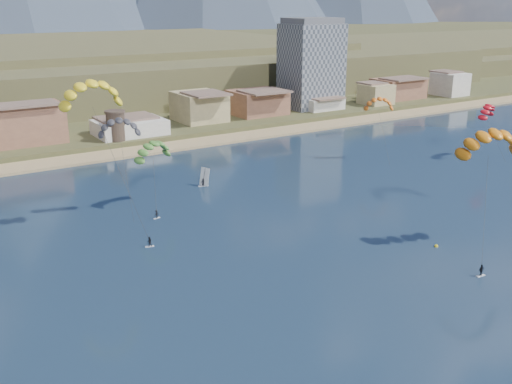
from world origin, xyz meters
TOP-DOWN VIEW (x-y plane):
  - ground at (0.00, 0.00)m, footprint 2400.00×2400.00m
  - beach at (0.00, 106.00)m, footprint 2200.00×12.00m
  - foothills at (22.39, 232.47)m, footprint 940.00×210.00m
  - apartment_tower at (85.00, 128.00)m, footprint 20.00×16.00m
  - watchtower at (5.00, 114.00)m, footprint 5.82×5.82m
  - kitesurfer_yellow at (-19.03, 55.67)m, footprint 11.95×16.66m
  - kitesurfer_orange at (35.06, 13.75)m, footprint 19.12×14.51m
  - kitesurfer_green at (-5.27, 62.76)m, footprint 9.85×12.32m
  - distant_kite_dark at (-12.33, 61.74)m, footprint 9.10×6.72m
  - distant_kite_orange at (59.19, 65.37)m, footprint 8.58×7.48m
  - distant_kite_red at (84.05, 50.98)m, footprint 9.20×7.25m
  - windsurfer at (8.77, 67.90)m, footprint 2.44×2.68m
  - buoy at (26.33, 15.51)m, footprint 0.65×0.65m

SIDE VIEW (x-z plane):
  - ground at x=0.00m, z-range 0.00..0.00m
  - buoy at x=26.33m, z-range -0.21..0.44m
  - beach at x=0.00m, z-range -0.20..0.70m
  - windsurfer at x=8.77m, z-range -0.76..3.41m
  - watchtower at x=5.00m, z-range 2.07..10.67m
  - foothills at x=22.39m, z-range 0.08..18.08m
  - kitesurfer_green at x=-5.27m, z-range 4.24..19.40m
  - distant_kite_red at x=84.05m, z-range 4.97..21.12m
  - distant_kite_orange at x=59.19m, z-range 6.16..24.09m
  - distant_kite_dark at x=-12.33m, z-range 7.48..27.91m
  - apartment_tower at x=85.00m, z-range 1.82..33.82m
  - kitesurfer_orange at x=35.06m, z-range 6.54..30.09m
  - kitesurfer_yellow at x=-19.03m, z-range 10.75..40.25m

